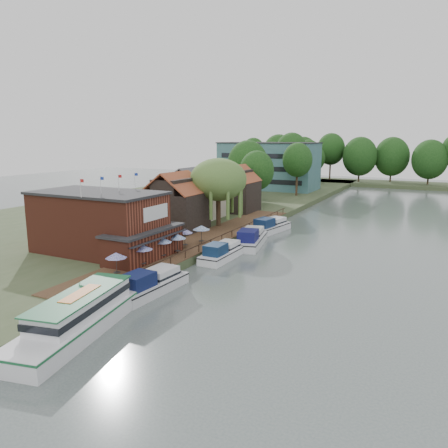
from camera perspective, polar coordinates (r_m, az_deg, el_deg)
The scene contains 28 objects.
ground at distance 46.41m, azimuth -0.08°, elevation -6.87°, with size 260.00×260.00×0.00m, color #485351.
land_bank at distance 90.64m, azimuth -7.00°, elevation 2.30°, with size 50.00×140.00×1.00m, color #384728.
quay_deck at distance 58.26m, azimuth -2.65°, elevation -2.05°, with size 6.00×50.00×0.10m, color #47301E.
quay_rail at distance 57.35m, azimuth -0.05°, elevation -1.79°, with size 0.20×49.00×1.00m, color black, non-canonical shape.
pub at distance 52.14m, azimuth -14.44°, elevation 0.07°, with size 20.00×11.00×7.30m, color maroon, non-canonical shape.
hotel_block at distance 117.34m, azimuth 5.87°, elevation 7.60°, with size 25.40×12.40×12.30m, color #38666B, non-canonical shape.
cottage_a at distance 64.43m, azimuth -6.36°, elevation 2.97°, with size 8.60×7.60×8.50m, color black, non-canonical shape.
cottage_b at distance 74.41m, azimuth -4.09°, elevation 4.11°, with size 9.60×8.60×8.50m, color beige, non-canonical shape.
cottage_c at distance 80.44m, azimuth 1.67°, elevation 4.67°, with size 7.60×7.60×8.50m, color black, non-canonical shape.
willow at distance 66.32m, azimuth -0.74°, elevation 4.11°, with size 8.60×8.60×10.43m, color #476B2D, non-canonical shape.
umbrella_0 at distance 43.93m, azimuth -13.87°, elevation -5.13°, with size 2.13×2.13×2.38m, color navy, non-canonical shape.
umbrella_1 at distance 46.52m, azimuth -10.58°, elevation -4.08°, with size 2.20×2.20×2.38m, color navy, non-canonical shape.
umbrella_2 at distance 49.38m, azimuth -7.99°, elevation -3.10°, with size 2.12×2.12×2.38m, color #1B4798, non-canonical shape.
umbrella_3 at distance 50.98m, azimuth -6.09°, elevation -2.60°, with size 2.05×2.05×2.38m, color #1A478F, non-canonical shape.
umbrella_4 at distance 53.79m, azimuth -5.14°, elevation -1.85°, with size 1.98×1.98×2.38m, color navy, non-canonical shape.
umbrella_5 at distance 55.61m, azimuth -2.97°, elevation -1.39°, with size 2.24×2.24×2.38m, color navy, non-canonical shape.
cruiser_0 at distance 41.91m, azimuth -9.51°, elevation -7.31°, with size 3.19×9.87×2.39m, color silver, non-canonical shape.
cruiser_1 at distance 52.58m, azimuth -0.22°, elevation -3.43°, with size 2.99×9.27×2.22m, color white, non-canonical shape.
cruiser_2 at distance 59.14m, azimuth 3.54°, elevation -1.64°, with size 3.38×10.43×2.55m, color silver, non-canonical shape.
cruiser_3 at distance 68.14m, azimuth 6.09°, elevation -0.03°, with size 3.18×9.85×2.39m, color silver, non-canonical shape.
tour_boat at distance 34.75m, azimuth -18.73°, elevation -11.19°, with size 3.89×13.81×3.01m, color silver, non-canonical shape.
swan at distance 40.74m, azimuth -10.71°, elevation -9.36°, with size 0.44×0.44×0.44m, color white.
bank_tree_0 at distance 87.46m, azimuth 4.29°, elevation 5.98°, with size 6.86×6.86×10.96m, color #143811, non-canonical shape.
bank_tree_1 at distance 95.82m, azimuth 3.12°, elevation 7.03°, with size 8.87×8.87×12.91m, color #143811, non-canonical shape.
bank_tree_2 at distance 104.02m, azimuth 9.53°, elevation 7.06°, with size 6.93×6.93×12.32m, color #143811, non-canonical shape.
bank_tree_3 at distance 123.07m, azimuth 8.78°, elevation 8.29°, with size 8.94×8.94×14.84m, color #143811, non-canonical shape.
bank_tree_4 at distance 128.93m, azimuth 10.91°, elevation 7.92°, with size 7.05×7.05×12.92m, color #143811, non-canonical shape.
bank_tree_5 at distance 137.72m, azimuth 11.61°, elevation 7.71°, with size 6.93×6.93×11.13m, color #143811, non-canonical shape.
Camera 1 is at (19.97, -39.34, 14.39)m, focal length 35.00 mm.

